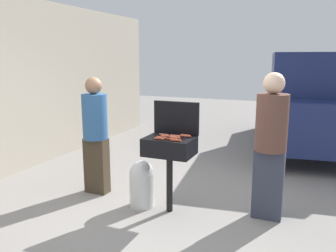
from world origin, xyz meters
TOP-DOWN VIEW (x-y plane):
  - ground_plane at (0.00, 0.00)m, footprint 24.00×24.00m
  - house_wall_side at (-3.00, 1.00)m, footprint 0.24×8.00m
  - bbq_grill at (0.08, 0.10)m, footprint 0.60×0.44m
  - grill_lid_open at (0.08, 0.32)m, footprint 0.60×0.05m
  - hot_dog_0 at (0.17, 0.06)m, footprint 0.13×0.03m
  - hot_dog_1 at (0.13, 0.16)m, footprint 0.13×0.04m
  - hot_dog_2 at (0.03, 0.10)m, footprint 0.13×0.03m
  - hot_dog_3 at (0.24, 0.24)m, footprint 0.13×0.04m
  - hot_dog_4 at (-0.02, 0.17)m, footprint 0.13×0.04m
  - hot_dog_5 at (0.01, -0.05)m, footprint 0.13×0.03m
  - hot_dog_6 at (0.22, -0.05)m, footprint 0.13×0.04m
  - hot_dog_7 at (0.01, 0.01)m, footprint 0.13×0.03m
  - hot_dog_8 at (0.25, 0.20)m, footprint 0.13×0.03m
  - hot_dog_9 at (0.15, 0.10)m, footprint 0.13×0.04m
  - hot_dog_10 at (0.16, -0.01)m, footprint 0.13×0.04m
  - propane_tank at (-0.32, 0.10)m, footprint 0.32×0.32m
  - person_left at (-1.13, 0.28)m, footprint 0.35×0.35m
  - person_right at (1.25, 0.40)m, footprint 0.37×0.37m
  - parked_minivan at (1.67, 4.23)m, footprint 2.49×4.61m

SIDE VIEW (x-z plane):
  - ground_plane at x=0.00m, z-range 0.00..0.00m
  - propane_tank at x=-0.32m, z-range 0.01..0.63m
  - bbq_grill at x=0.08m, z-range 0.34..1.30m
  - person_left at x=-1.13m, z-range 0.07..1.74m
  - person_right at x=1.25m, z-range 0.08..1.84m
  - hot_dog_0 at x=0.17m, z-range 0.96..0.99m
  - hot_dog_1 at x=0.13m, z-range 0.96..0.99m
  - hot_dog_2 at x=0.03m, z-range 0.96..0.99m
  - hot_dog_3 at x=0.24m, z-range 0.96..0.99m
  - hot_dog_4 at x=-0.02m, z-range 0.96..0.99m
  - hot_dog_5 at x=0.01m, z-range 0.96..0.99m
  - hot_dog_6 at x=0.22m, z-range 0.96..0.99m
  - hot_dog_7 at x=0.01m, z-range 0.96..0.99m
  - hot_dog_8 at x=0.25m, z-range 0.96..0.99m
  - hot_dog_9 at x=0.15m, z-range 0.96..0.99m
  - hot_dog_10 at x=0.16m, z-range 0.96..0.99m
  - parked_minivan at x=1.67m, z-range 0.02..2.04m
  - grill_lid_open at x=0.08m, z-range 0.96..1.38m
  - house_wall_side at x=-3.00m, z-range 0.00..2.93m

